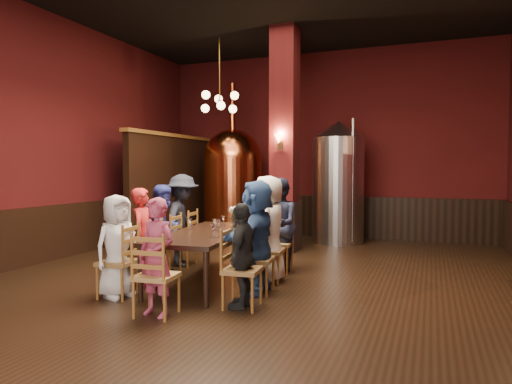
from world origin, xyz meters
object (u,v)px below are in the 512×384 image
at_px(dining_table, 207,236).
at_px(steel_vessel, 338,182).
at_px(copper_kettle, 233,182).
at_px(person_0, 117,246).
at_px(person_2, 164,230).
at_px(person_1, 143,236).
at_px(rose_vase, 234,213).

bearing_deg(dining_table, steel_vessel, 70.13).
bearing_deg(copper_kettle, person_0, -82.76).
bearing_deg(person_2, steel_vessel, -24.61).
bearing_deg(copper_kettle, dining_table, -71.02).
bearing_deg(steel_vessel, person_0, -108.84).
bearing_deg(person_0, person_1, 21.79).
height_order(person_1, steel_vessel, steel_vessel).
xyz_separation_m(person_1, person_2, (-0.07, 0.66, 0.01)).
xyz_separation_m(dining_table, rose_vase, (0.10, 0.77, 0.27)).
distance_m(person_1, rose_vase, 1.52).
bearing_deg(steel_vessel, copper_kettle, -174.54).
distance_m(copper_kettle, rose_vase, 3.65).
distance_m(dining_table, person_0, 1.31).
xyz_separation_m(person_1, copper_kettle, (-0.59, 4.49, 0.65)).
distance_m(dining_table, rose_vase, 0.82).
relative_size(person_2, rose_vase, 4.44).
height_order(dining_table, steel_vessel, steel_vessel).
height_order(dining_table, person_1, person_1).
bearing_deg(person_0, rose_vase, -8.48).
bearing_deg(dining_table, person_0, -130.36).
bearing_deg(copper_kettle, person_1, -82.53).
xyz_separation_m(person_0, person_2, (-0.13, 1.32, 0.04)).
distance_m(person_2, rose_vase, 1.14).
bearing_deg(person_2, person_1, -173.10).
relative_size(person_0, copper_kettle, 0.36).
xyz_separation_m(copper_kettle, steel_vessel, (2.49, 0.24, 0.02)).
distance_m(person_1, person_2, 0.66).
bearing_deg(rose_vase, steel_vessel, 74.35).
distance_m(dining_table, person_1, 0.91).
distance_m(person_1, steel_vessel, 5.14).
distance_m(person_0, steel_vessel, 5.74).
xyz_separation_m(person_2, steel_vessel, (1.97, 4.07, 0.66)).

